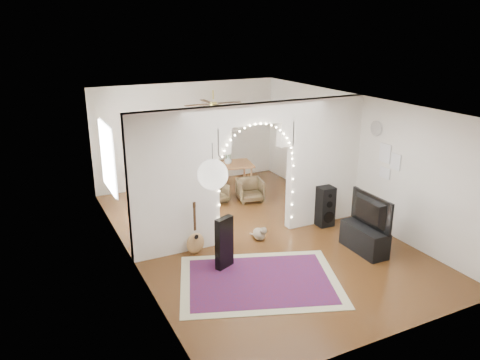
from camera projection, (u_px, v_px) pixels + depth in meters
name	position (u px, v px, depth m)	size (l,w,h in m)	color
floor	(254.00, 235.00, 9.59)	(7.50, 7.50, 0.00)	black
ceiling	(255.00, 103.00, 8.74)	(5.00, 7.50, 0.02)	white
wall_back	(188.00, 134.00, 12.35)	(5.00, 0.02, 2.70)	silver
wall_front	(392.00, 250.00, 5.97)	(5.00, 0.02, 2.70)	silver
wall_left	(127.00, 191.00, 8.11)	(0.02, 7.50, 2.70)	silver
wall_right	(355.00, 157.00, 10.22)	(0.02, 7.50, 2.70)	silver
divider_wall	(255.00, 168.00, 9.14)	(5.00, 0.20, 2.70)	silver
fairy_lights	(258.00, 164.00, 8.99)	(1.64, 0.04, 1.60)	#FFEABF
window	(107.00, 157.00, 9.61)	(0.04, 1.20, 1.40)	white
wall_clock	(377.00, 128.00, 9.46)	(0.31, 0.31, 0.03)	white
picture_frames	(388.00, 162.00, 9.31)	(0.02, 0.50, 0.70)	white
paper_lantern	(213.00, 175.00, 6.04)	(0.40, 0.40, 0.40)	white
ceiling_fan	(213.00, 104.00, 10.53)	(1.10, 1.10, 0.30)	gold
area_rug	(260.00, 281.00, 7.84)	(2.64, 1.97, 0.02)	maroon
guitar_case	(224.00, 243.00, 8.15)	(0.36, 0.12, 0.95)	black
acoustic_guitar	(195.00, 235.00, 8.68)	(0.37, 0.25, 0.88)	#B27647
tabby_cat	(260.00, 234.00, 9.31)	(0.27, 0.51, 0.33)	brown
floor_speaker	(325.00, 207.00, 9.90)	(0.35, 0.31, 0.87)	black
media_console	(364.00, 239.00, 8.82)	(0.40, 1.00, 0.50)	black
tv	(367.00, 211.00, 8.64)	(1.07, 0.14, 0.62)	black
bookcase	(175.00, 163.00, 12.15)	(1.30, 0.33, 1.34)	beige
dining_table	(228.00, 167.00, 11.83)	(1.33, 1.01, 0.76)	brown
flower_vase	(228.00, 160.00, 11.78)	(0.18, 0.18, 0.19)	white
dining_chair_left	(216.00, 193.00, 11.28)	(0.50, 0.51, 0.46)	brown
dining_chair_right	(250.00, 190.00, 11.38)	(0.58, 0.60, 0.54)	brown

